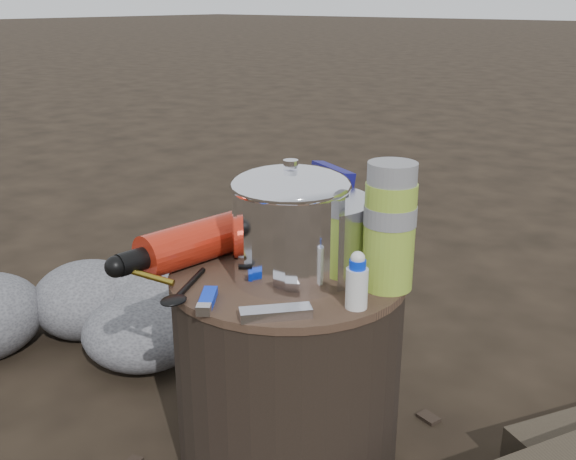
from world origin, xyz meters
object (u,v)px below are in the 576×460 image
Objects in this scene: camping_pot at (291,224)px; thermos at (390,227)px; stump at (288,367)px; fuel_bottle at (201,241)px; travel_mug at (377,228)px.

thermos reaches higher than camping_pot.
fuel_bottle is at bearing -160.37° from stump.
thermos is 0.14m from travel_mug.
fuel_bottle is (-0.17, -0.06, 0.24)m from stump.
thermos is at bearing -50.18° from travel_mug.
stump is 1.97× the size of thermos.
stump is 0.36m from thermos.
travel_mug is at bearing 46.83° from fuel_bottle.
fuel_bottle is 0.37m from thermos.
travel_mug is (0.09, 0.16, 0.26)m from stump.
camping_pot reaches higher than stump.
stump is at bearing 25.78° from fuel_bottle.
camping_pot is at bearing -112.13° from travel_mug.
thermos reaches higher than stump.
fuel_bottle is at bearing -160.83° from thermos.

